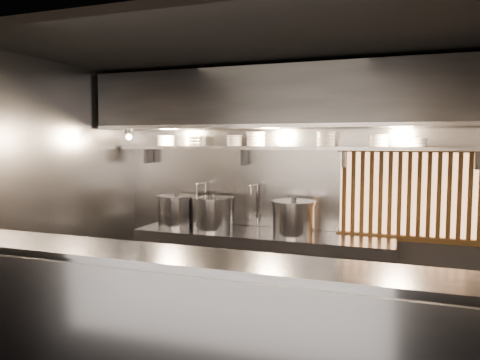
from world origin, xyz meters
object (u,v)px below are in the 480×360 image
Objects in this scene: stock_pot_left at (213,213)px; stock_pot_mid at (177,211)px; stock_pot_right at (294,218)px; heat_lamp at (128,132)px; pendant_bulb at (280,141)px.

stock_pot_left is 0.51m from stock_pot_mid.
stock_pot_left is at bearing 179.84° from stock_pot_right.
stock_pot_mid is at bearing 33.05° from heat_lamp.
pendant_bulb is 0.89m from stock_pot_right.
pendant_bulb reaches higher than stock_pot_right.
pendant_bulb is 0.32× the size of stock_pot_mid.
stock_pot_left reaches higher than stock_pot_mid.
heat_lamp is 0.55× the size of stock_pot_right.
stock_pot_right is (1.00, -0.00, 0.00)m from stock_pot_left.
pendant_bulb is at bearing 6.07° from stock_pot_left.
pendant_bulb is (1.80, 0.35, -0.11)m from heat_lamp.
stock_pot_mid is (-1.32, -0.04, -0.87)m from pendant_bulb.
heat_lamp is 1.87× the size of pendant_bulb.
heat_lamp is 0.62× the size of stock_pot_left.
stock_pot_right is at bearing -24.73° from pendant_bulb.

